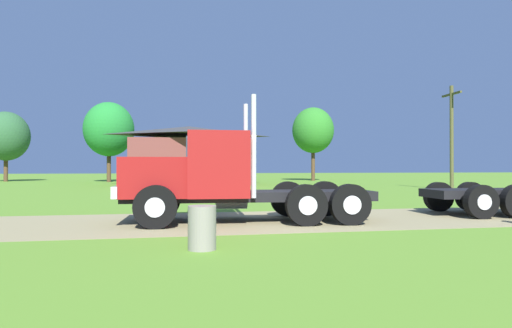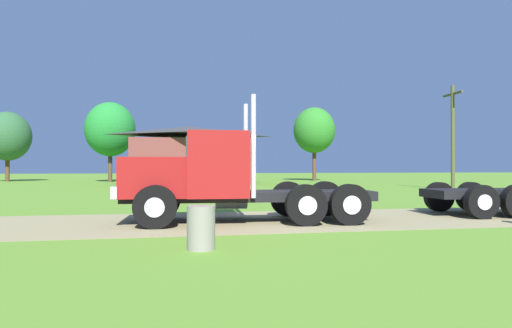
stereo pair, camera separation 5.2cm
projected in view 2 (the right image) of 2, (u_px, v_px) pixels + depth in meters
ground_plane at (238, 221)px, 13.11m from camera, size 200.00×200.00×0.00m
dirt_track at (238, 221)px, 13.11m from camera, size 120.00×5.31×0.01m
truck_foreground_white at (215, 179)px, 12.91m from camera, size 7.54×3.02×3.62m
steel_barrel at (201, 228)px, 8.60m from camera, size 0.55×0.55×0.86m
shed_building at (190, 157)px, 40.17m from camera, size 11.00×7.22×5.34m
utility_pole_near at (453, 134)px, 31.06m from camera, size 0.26×2.20×7.38m
tree_left at (8, 136)px, 48.85m from camera, size 4.96×4.96×7.77m
tree_mid at (110, 129)px, 47.21m from camera, size 5.29×5.29×8.57m
tree_right at (314, 130)px, 51.73m from camera, size 4.89×4.89×8.63m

